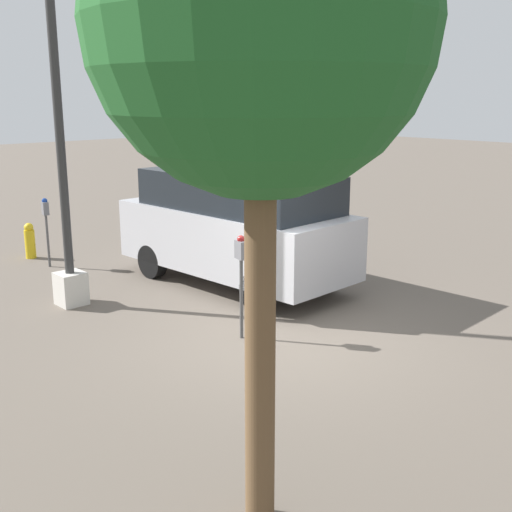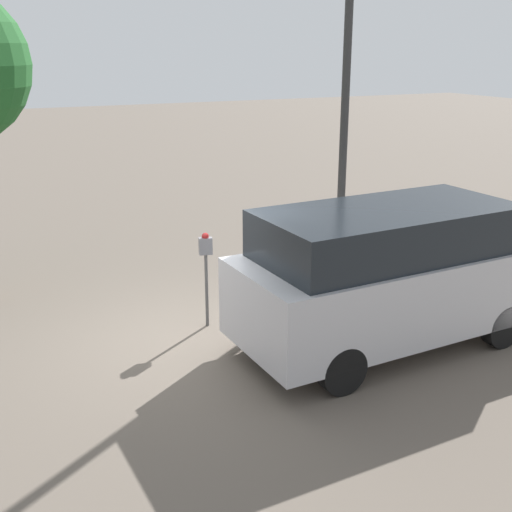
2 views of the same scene
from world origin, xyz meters
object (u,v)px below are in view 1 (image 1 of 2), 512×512
Objects in this scene: parked_van at (235,225)px; parking_meter_far at (46,216)px; parking_meter_near at (241,263)px; street_tree at (261,25)px; fire_hydrant at (30,241)px; lamp_post at (63,174)px.

parking_meter_far is at bearing 26.88° from parked_van.
parking_meter_near is 4.92m from street_tree.
street_tree is at bearing 166.45° from fire_hydrant.
parking_meter_far is 0.21× the size of lamp_post.
street_tree is (-3.15, 2.58, 2.76)m from parking_meter_near.
parking_meter_far is 1.85× the size of fire_hydrant.
parked_van is 4.93m from fire_hydrant.
parking_meter_far is at bearing -14.79° from street_tree.
lamp_post is (-2.55, 0.82, 1.14)m from parking_meter_far.
street_tree is at bearing 137.84° from parked_van.
parking_meter_near is 1.98× the size of fire_hydrant.
parking_meter_near is 2.75m from parked_van.
lamp_post is 1.48× the size of parked_van.
parking_meter_far is 9.51m from street_tree.
parked_van is 7.36m from street_tree.
fire_hydrant is (9.74, -2.35, -3.49)m from street_tree.
parking_meter_near is 6.63m from fire_hydrant.
parked_van is 0.90× the size of street_tree.
lamp_post reaches higher than fire_hydrant.
street_tree is 10.61m from fire_hydrant.
parked_van is at bearing -26.61° from parking_meter_near.
street_tree reaches higher than fire_hydrant.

